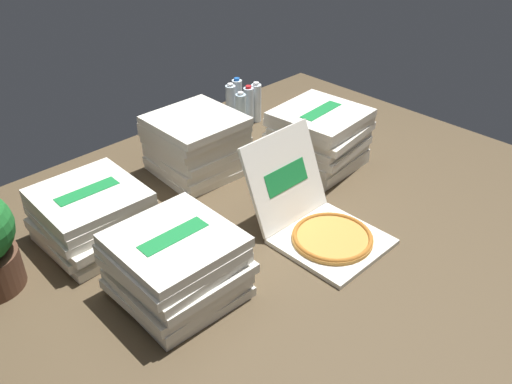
# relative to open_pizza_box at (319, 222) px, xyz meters

# --- Properties ---
(ground_plane) EXTENTS (3.20, 2.40, 0.02)m
(ground_plane) POSITION_rel_open_pizza_box_xyz_m (-0.14, 0.19, -0.09)
(ground_plane) COLOR #4C3D28
(open_pizza_box) EXTENTS (0.42, 0.58, 0.41)m
(open_pizza_box) POSITION_rel_open_pizza_box_xyz_m (0.00, 0.00, 0.00)
(open_pizza_box) COLOR silver
(open_pizza_box) RESTS_ON ground_plane
(pizza_stack_center_far) EXTENTS (0.48, 0.48, 0.32)m
(pizza_stack_center_far) POSITION_rel_open_pizza_box_xyz_m (0.48, 0.42, 0.08)
(pizza_stack_center_far) COLOR silver
(pizza_stack_center_far) RESTS_ON ground_plane
(pizza_stack_left_mid) EXTENTS (0.44, 0.46, 0.24)m
(pizza_stack_left_mid) POSITION_rel_open_pizza_box_xyz_m (-0.71, 0.68, 0.04)
(pizza_stack_left_mid) COLOR silver
(pizza_stack_left_mid) RESTS_ON ground_plane
(pizza_stack_right_far) EXTENTS (0.45, 0.44, 0.28)m
(pizza_stack_right_far) POSITION_rel_open_pizza_box_xyz_m (-0.67, 0.14, 0.06)
(pizza_stack_right_far) COLOR silver
(pizza_stack_right_far) RESTS_ON ground_plane
(pizza_stack_right_mid) EXTENTS (0.45, 0.45, 0.32)m
(pizza_stack_right_mid) POSITION_rel_open_pizza_box_xyz_m (-0.02, 0.82, 0.08)
(pizza_stack_right_mid) COLOR silver
(pizza_stack_right_mid) RESTS_ON ground_plane
(water_bottle_0) EXTENTS (0.06, 0.06, 0.25)m
(water_bottle_0) POSITION_rel_open_pizza_box_xyz_m (0.46, 0.99, 0.05)
(water_bottle_0) COLOR silver
(water_bottle_0) RESTS_ON ground_plane
(water_bottle_1) EXTENTS (0.06, 0.06, 0.25)m
(water_bottle_1) POSITION_rel_open_pizza_box_xyz_m (0.56, 1.03, 0.05)
(water_bottle_1) COLOR silver
(water_bottle_1) RESTS_ON ground_plane
(water_bottle_2) EXTENTS (0.06, 0.06, 0.25)m
(water_bottle_2) POSITION_rel_open_pizza_box_xyz_m (0.51, 1.13, 0.05)
(water_bottle_2) COLOR silver
(water_bottle_2) RESTS_ON ground_plane
(water_bottle_3) EXTENTS (0.06, 0.06, 0.25)m
(water_bottle_3) POSITION_rel_open_pizza_box_xyz_m (0.63, 1.04, 0.05)
(water_bottle_3) COLOR white
(water_bottle_3) RESTS_ON ground_plane
(water_bottle_4) EXTENTS (0.06, 0.06, 0.25)m
(water_bottle_4) POSITION_rel_open_pizza_box_xyz_m (0.60, 1.17, 0.05)
(water_bottle_4) COLOR white
(water_bottle_4) RESTS_ON ground_plane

